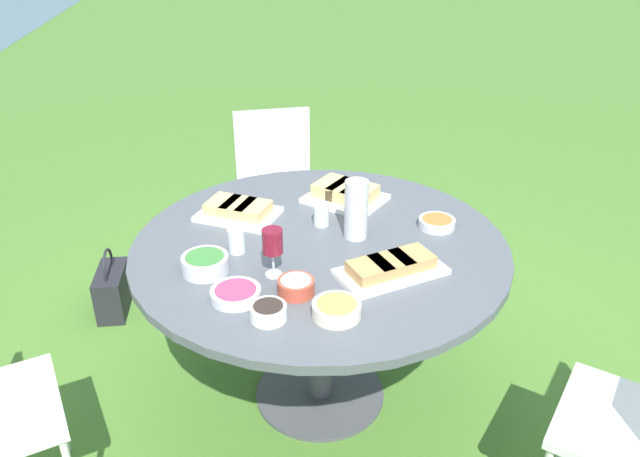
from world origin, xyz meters
TOP-DOWN VIEW (x-y plane):
  - ground_plane at (0.00, 0.00)m, footprint 40.00×40.00m
  - dining_table at (0.00, 0.00)m, footprint 1.46×1.46m
  - chair_near_left at (1.26, 0.12)m, footprint 0.46×0.48m
  - water_pitcher at (0.03, -0.14)m, footprint 0.10×0.09m
  - wine_glass at (-0.22, 0.19)m, footprint 0.07×0.07m
  - platter_bread_main at (0.26, 0.32)m, footprint 0.35×0.39m
  - platter_charcuterie at (-0.26, -0.22)m, footprint 0.31×0.43m
  - platter_sandwich_side at (0.36, -0.15)m, footprint 0.40×0.41m
  - bowl_fries at (-0.48, 0.00)m, footprint 0.16×0.16m
  - bowl_salad at (-0.17, 0.43)m, footprint 0.17×0.17m
  - bowl_olives at (-0.48, 0.22)m, footprint 0.12×0.12m
  - bowl_dip_red at (-0.35, 0.32)m, footprint 0.17×0.17m
  - bowl_dip_cream at (-0.34, 0.12)m, footprint 0.13×0.13m
  - bowl_roasted_veg at (0.07, -0.48)m, footprint 0.15×0.15m
  - cup_water_near at (0.14, -0.02)m, footprint 0.06×0.06m
  - cup_water_far at (-0.04, 0.32)m, footprint 0.06×0.06m
  - handbag at (0.76, 1.02)m, footprint 0.30×0.14m

SIDE VIEW (x-z plane):
  - ground_plane at x=0.00m, z-range 0.00..0.00m
  - handbag at x=0.76m, z-range -0.06..0.31m
  - chair_near_left at x=1.26m, z-range 0.08..0.97m
  - dining_table at x=0.00m, z-range 0.29..1.06m
  - bowl_dip_red at x=-0.35m, z-range 0.78..0.82m
  - bowl_roasted_veg at x=0.07m, z-range 0.78..0.82m
  - bowl_fries at x=-0.48m, z-range 0.78..0.83m
  - platter_charcuterie at x=-0.26m, z-range 0.78..0.84m
  - bowl_olives at x=-0.48m, z-range 0.78..0.83m
  - platter_bread_main at x=0.26m, z-range 0.78..0.84m
  - bowl_dip_cream at x=-0.34m, z-range 0.78..0.83m
  - platter_sandwich_side at x=0.36m, z-range 0.78..0.85m
  - bowl_salad at x=-0.17m, z-range 0.78..0.85m
  - cup_water_near at x=0.14m, z-range 0.78..0.86m
  - cup_water_far at x=-0.04m, z-range 0.78..0.87m
  - water_pitcher at x=0.03m, z-range 0.78..1.02m
  - wine_glass at x=-0.22m, z-range 0.82..1.00m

